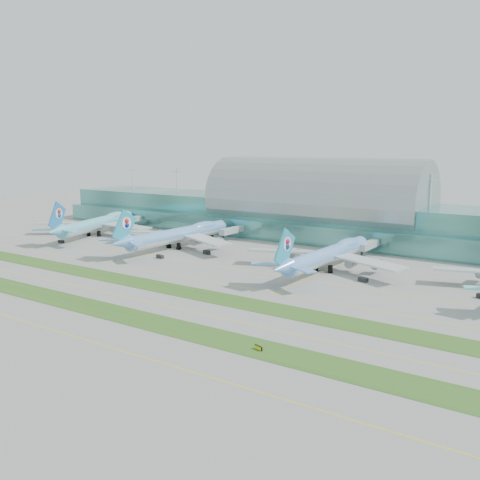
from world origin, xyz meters
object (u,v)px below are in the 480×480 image
Objects in this scene: terminal at (316,211)px; airliner_b at (180,234)px; airliner_a at (98,223)px; taxiway_sign_east at (259,348)px; airliner_c at (329,254)px.

terminal reaches higher than airliner_b.
airliner_b is at bearing -19.28° from airliner_a.
taxiway_sign_east is at bearing -46.56° from airliner_a.
airliner_b is at bearing 178.96° from airliner_c.
airliner_a is at bearing 178.94° from airliner_c.
airliner_b is (62.33, -2.77, -0.05)m from airliner_a.
terminal is at bearing 121.44° from airliner_c.
terminal is at bearing 129.83° from taxiway_sign_east.
airliner_b is (-41.34, -65.33, -7.33)m from terminal.
taxiway_sign_east is (62.26, -157.70, -13.66)m from terminal.
airliner_a is at bearing 168.45° from taxiway_sign_east.
airliner_a is (-103.67, -62.56, -7.28)m from terminal.
airliner_b is at bearing 156.56° from taxiway_sign_east.
taxiway_sign_east is at bearing -74.29° from airliner_c.
airliner_a is at bearing 178.89° from airliner_b.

